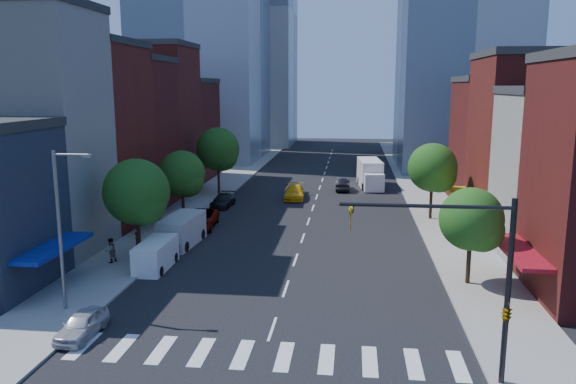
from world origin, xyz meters
name	(u,v)px	position (x,y,z in m)	size (l,w,h in m)	color
ground	(272,329)	(0.00, 0.00, 0.00)	(220.00, 220.00, 0.00)	black
sidewalk_left	(219,188)	(-12.50, 40.00, 0.07)	(5.00, 120.00, 0.15)	gray
sidewalk_right	(423,192)	(12.50, 40.00, 0.07)	(5.00, 120.00, 0.15)	gray
crosswalk	(263,356)	(0.00, -3.00, 0.01)	(19.00, 3.00, 0.01)	silver
bldg_left_1	(17,135)	(-21.00, 12.00, 9.00)	(12.00, 8.00, 18.00)	beige
bldg_left_2	(73,138)	(-21.00, 20.50, 8.00)	(12.00, 9.00, 16.00)	maroon
bldg_left_3	(113,135)	(-21.00, 29.00, 7.50)	(12.00, 8.00, 15.00)	#591616
bldg_left_4	(142,121)	(-21.00, 37.50, 8.50)	(12.00, 9.00, 17.00)	maroon
bldg_left_5	(169,131)	(-21.00, 47.00, 6.50)	(12.00, 10.00, 13.00)	#591616
bldg_right_2	(548,145)	(21.00, 24.00, 7.50)	(12.00, 10.00, 15.00)	maroon
bldg_right_3	(515,145)	(21.00, 34.00, 6.50)	(12.00, 10.00, 13.00)	#591616
tower_far_w	(251,12)	(-18.00, 95.00, 28.00)	(18.00, 18.00, 56.00)	#9EA5AD
traffic_signal	(494,293)	(9.94, -4.50, 4.16)	(7.24, 2.24, 8.00)	black
streetlight	(62,221)	(-11.81, 1.00, 5.28)	(2.25, 0.25, 9.00)	slate
tree_left_near	(138,194)	(-11.35, 10.92, 4.87)	(4.80, 4.80, 7.30)	black
tree_left_mid	(183,175)	(-11.35, 21.92, 4.53)	(4.20, 4.20, 6.65)	black
tree_left_far	(219,151)	(-11.35, 35.92, 5.20)	(5.00, 5.00, 7.75)	black
tree_right_near	(474,222)	(11.65, 7.92, 4.19)	(4.00, 4.00, 6.20)	black
tree_right_far	(434,170)	(11.65, 25.92, 4.86)	(4.60, 4.60, 7.20)	black
parked_car_front	(82,325)	(-9.50, -2.00, 0.64)	(1.52, 3.77, 1.28)	#BBBCC1
parked_car_second	(178,239)	(-9.50, 14.07, 0.71)	(1.49, 4.28, 1.41)	black
parked_car_third	(200,219)	(-9.50, 20.43, 0.81)	(2.68, 5.81, 1.62)	#999999
parked_car_rear	(223,201)	(-9.50, 29.50, 0.67)	(1.89, 4.64, 1.35)	black
cargo_van_near	(155,255)	(-9.50, 8.84, 0.98)	(1.91, 4.65, 1.98)	white
cargo_van_far	(181,231)	(-9.51, 14.89, 1.18)	(2.62, 5.72, 2.38)	silver
taxi	(295,192)	(-2.42, 34.57, 0.77)	(2.16, 5.30, 1.54)	yellow
traffic_car_oncoming	(342,184)	(2.84, 40.61, 0.78)	(1.64, 4.71, 1.55)	black
traffic_car_far	(362,163)	(5.58, 60.70, 0.64)	(1.51, 3.76, 1.28)	#999999
box_truck	(370,174)	(6.29, 43.32, 1.60)	(3.29, 8.61, 3.38)	white
pedestrian_near	(138,243)	(-11.84, 11.64, 1.00)	(0.62, 0.41, 1.70)	#999999
pedestrian_far	(111,250)	(-13.02, 9.44, 1.04)	(0.87, 0.68, 1.78)	#999999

